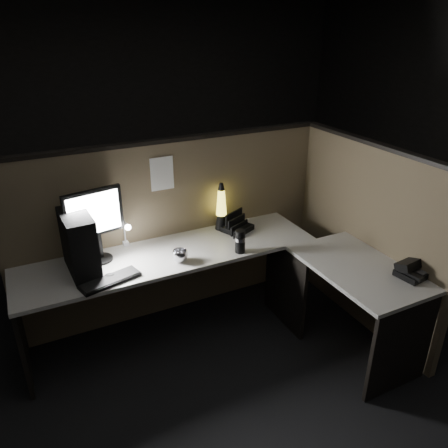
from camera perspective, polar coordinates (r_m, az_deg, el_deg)
name	(u,v)px	position (r m, az deg, el deg)	size (l,w,h in m)	color
floor	(223,370)	(3.40, -0.13, -18.56)	(6.00, 6.00, 0.00)	black
room_shell	(223,158)	(2.57, -0.16, 8.65)	(6.00, 6.00, 6.00)	silver
partition_back	(174,230)	(3.68, -6.55, -0.78)	(2.66, 0.06, 1.50)	brown
partition_right	(365,238)	(3.70, 17.94, -1.77)	(0.06, 1.66, 1.50)	brown
desk	(230,281)	(3.28, 0.72, -7.47)	(2.60, 1.60, 0.73)	beige
pc_tower	(79,243)	(3.19, -18.39, -2.37)	(0.19, 0.41, 0.43)	black
monitor	(95,219)	(3.25, -16.54, 0.66)	(0.42, 0.18, 0.55)	black
keyboard	(110,280)	(3.09, -14.65, -7.15)	(0.42, 0.14, 0.02)	black
mouse	(110,276)	(3.13, -14.69, -6.57)	(0.08, 0.06, 0.03)	black
clip_lamp	(127,233)	(3.43, -12.61, -1.12)	(0.05, 0.18, 0.24)	silver
organizer	(237,226)	(3.69, 1.70, -0.27)	(0.28, 0.27, 0.17)	black
lava_lamp	(221,210)	(3.66, -0.35, 1.83)	(0.11, 0.11, 0.41)	black
travel_mug	(240,241)	(3.32, 2.12, -2.28)	(0.08, 0.08, 0.18)	black
steel_mug	(180,256)	(3.23, -5.76, -4.16)	(0.11, 0.11, 0.09)	silver
figurine	(232,225)	(3.68, 1.05, -0.13)	(0.06, 0.06, 0.06)	yellow
pinned_paper	(162,174)	(3.43, -8.09, 6.52)	(0.18, 0.00, 0.26)	white
desk_phone	(411,270)	(3.31, 23.28, -5.51)	(0.22, 0.23, 0.12)	black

